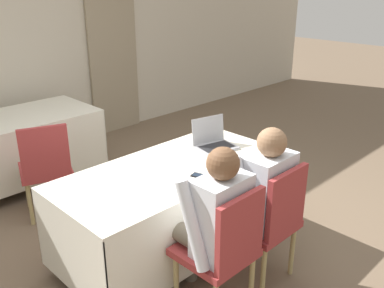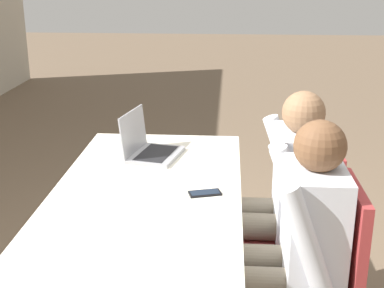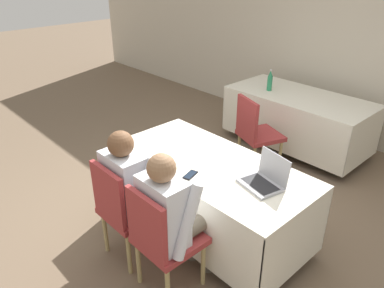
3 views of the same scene
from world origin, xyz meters
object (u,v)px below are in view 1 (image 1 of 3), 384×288
(chair_near_left, at_px, (224,248))
(chair_near_right, at_px, (269,219))
(person_white_shirt, at_px, (259,194))
(chair_far_spare, at_px, (46,166))
(laptop, at_px, (214,142))
(person_checkered_shirt, at_px, (212,219))
(cell_phone, at_px, (201,176))

(chair_near_left, distance_m, chair_near_right, 0.48)
(person_white_shirt, bearing_deg, chair_far_spare, -69.59)
(laptop, distance_m, person_white_shirt, 0.75)
(laptop, bearing_deg, person_checkered_shirt, -125.55)
(cell_phone, xyz_separation_m, person_checkered_shirt, (-0.28, -0.37, -0.08))
(chair_far_spare, height_order, person_checkered_shirt, person_checkered_shirt)
(cell_phone, xyz_separation_m, chair_far_spare, (-0.48, 1.47, -0.24))
(chair_near_left, relative_size, chair_far_spare, 1.00)
(chair_near_right, bearing_deg, chair_far_spare, -70.60)
(chair_near_right, distance_m, chair_far_spare, 2.05)
(person_white_shirt, bearing_deg, chair_near_left, 12.13)
(chair_near_left, bearing_deg, chair_far_spare, -84.09)
(laptop, xyz_separation_m, person_white_shirt, (-0.28, -0.69, -0.12))
(person_checkered_shirt, bearing_deg, chair_near_right, 167.87)
(chair_far_spare, xyz_separation_m, person_checkered_shirt, (0.20, -1.83, 0.16))
(person_checkered_shirt, bearing_deg, person_white_shirt, -180.00)
(laptop, height_order, chair_near_right, laptop)
(chair_far_spare, bearing_deg, chair_near_right, 129.70)
(chair_near_right, bearing_deg, person_white_shirt, -90.00)
(chair_near_right, relative_size, person_white_shirt, 0.78)
(cell_phone, bearing_deg, person_checkered_shirt, -143.97)
(laptop, distance_m, chair_near_left, 1.14)
(chair_near_left, bearing_deg, cell_phone, -120.79)
(cell_phone, distance_m, chair_near_left, 0.60)
(chair_near_right, bearing_deg, cell_phone, -66.78)
(cell_phone, distance_m, person_checkered_shirt, 0.47)
(chair_near_left, xyz_separation_m, person_white_shirt, (0.48, 0.10, 0.16))
(chair_far_spare, relative_size, person_white_shirt, 0.78)
(chair_far_spare, bearing_deg, laptop, 150.45)
(cell_phone, xyz_separation_m, chair_near_left, (-0.28, -0.47, -0.24))
(chair_near_left, bearing_deg, laptop, -134.02)
(chair_near_left, bearing_deg, person_white_shirt, -167.87)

